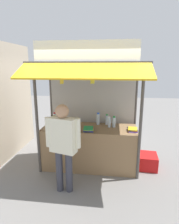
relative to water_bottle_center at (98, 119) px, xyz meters
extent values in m
plane|color=slate|center=(-0.16, -0.25, -1.04)|extent=(20.00, 20.00, 0.00)
cube|color=olive|center=(-0.16, -0.25, -0.59)|extent=(2.05, 0.77, 0.91)
cylinder|color=#4C4742|center=(-1.19, -0.64, 0.09)|extent=(0.06, 0.06, 2.26)
cylinder|color=#4C4742|center=(0.86, -0.64, 0.09)|extent=(0.06, 0.06, 2.26)
cylinder|color=#4C4742|center=(-1.19, 0.29, 0.09)|extent=(0.06, 0.06, 2.26)
cylinder|color=#4C4742|center=(0.86, 0.29, 0.09)|extent=(0.06, 0.06, 2.26)
cube|color=#B7B2A8|center=(-0.16, 0.29, 0.06)|extent=(2.01, 0.04, 2.21)
cube|color=#3F3F44|center=(-0.16, -0.28, 1.23)|extent=(2.25, 1.13, 0.04)
cube|color=gold|center=(-0.16, -1.09, 1.10)|extent=(2.21, 0.51, 0.26)
cube|color=white|center=(-0.16, -0.79, 1.43)|extent=(1.84, 0.04, 0.35)
cylinder|color=#59544C|center=(-0.16, -0.74, 1.13)|extent=(1.95, 0.02, 0.02)
cylinder|color=silver|center=(0.00, 0.00, -0.01)|extent=(0.08, 0.08, 0.25)
cylinder|color=blue|center=(0.00, 0.00, 0.13)|extent=(0.05, 0.05, 0.03)
cylinder|color=silver|center=(0.36, -0.15, -0.02)|extent=(0.07, 0.07, 0.22)
cylinder|color=#198C33|center=(0.36, -0.15, 0.10)|extent=(0.05, 0.05, 0.03)
cylinder|color=silver|center=(0.26, -0.17, -0.03)|extent=(0.07, 0.07, 0.21)
cylinder|color=white|center=(0.26, -0.17, 0.09)|extent=(0.04, 0.04, 0.03)
cylinder|color=silver|center=(0.20, 0.02, -0.02)|extent=(0.07, 0.07, 0.22)
cylinder|color=#198C33|center=(0.20, 0.02, 0.10)|extent=(0.04, 0.04, 0.03)
cylinder|color=silver|center=(-1.04, 0.04, -0.02)|extent=(0.07, 0.07, 0.21)
cylinder|color=red|center=(-1.04, 0.04, 0.10)|extent=(0.04, 0.04, 0.03)
cube|color=red|center=(-0.74, -0.42, -0.12)|extent=(0.24, 0.29, 0.01)
cube|color=black|center=(-0.74, -0.43, -0.11)|extent=(0.23, 0.28, 0.01)
cube|color=blue|center=(-0.74, -0.42, -0.10)|extent=(0.22, 0.28, 0.01)
cube|color=purple|center=(-0.74, -0.42, -0.09)|extent=(0.24, 0.29, 0.01)
cube|color=white|center=(-0.75, -0.42, -0.08)|extent=(0.23, 0.28, 0.01)
cube|color=blue|center=(-0.16, -0.44, -0.13)|extent=(0.22, 0.30, 0.01)
cube|color=black|center=(-0.16, -0.44, -0.12)|extent=(0.23, 0.30, 0.01)
cube|color=blue|center=(-0.16, -0.43, -0.11)|extent=(0.21, 0.29, 0.01)
cube|color=yellow|center=(-0.16, -0.43, -0.10)|extent=(0.22, 0.30, 0.01)
cube|color=red|center=(-0.16, -0.43, -0.09)|extent=(0.20, 0.28, 0.01)
cube|color=green|center=(-0.16, -0.44, -0.08)|extent=(0.22, 0.30, 0.01)
cube|color=white|center=(0.75, -0.38, -0.13)|extent=(0.20, 0.26, 0.01)
cube|color=purple|center=(0.75, -0.38, -0.12)|extent=(0.20, 0.25, 0.01)
cube|color=blue|center=(0.75, -0.37, -0.11)|extent=(0.19, 0.25, 0.01)
cube|color=orange|center=(0.75, -0.37, -0.10)|extent=(0.20, 0.25, 0.01)
cube|color=black|center=(0.74, -0.37, -0.08)|extent=(0.21, 0.26, 0.01)
cube|color=yellow|center=(0.75, -0.37, -0.08)|extent=(0.21, 0.26, 0.01)
cylinder|color=#332D23|center=(-0.05, -0.74, 1.08)|extent=(0.01, 0.01, 0.09)
cylinder|color=olive|center=(-0.05, -0.74, 1.01)|extent=(0.04, 0.04, 0.04)
ellipsoid|color=yellow|center=(-0.02, -0.74, 0.93)|extent=(0.03, 0.08, 0.15)
ellipsoid|color=yellow|center=(-0.03, -0.72, 0.93)|extent=(0.07, 0.06, 0.15)
ellipsoid|color=yellow|center=(-0.05, -0.72, 0.93)|extent=(0.07, 0.03, 0.15)
ellipsoid|color=yellow|center=(-0.07, -0.73, 0.93)|extent=(0.05, 0.07, 0.15)
ellipsoid|color=yellow|center=(-0.07, -0.75, 0.93)|extent=(0.06, 0.08, 0.15)
ellipsoid|color=yellow|center=(-0.06, -0.77, 0.93)|extent=(0.08, 0.05, 0.15)
ellipsoid|color=yellow|center=(-0.04, -0.76, 0.93)|extent=(0.07, 0.05, 0.15)
cylinder|color=#332D23|center=(-0.62, -0.74, 1.07)|extent=(0.01, 0.01, 0.10)
cylinder|color=olive|center=(-0.62, -0.74, 1.00)|extent=(0.04, 0.04, 0.04)
ellipsoid|color=yellow|center=(-0.60, -0.74, 0.92)|extent=(0.04, 0.08, 0.15)
ellipsoid|color=yellow|center=(-0.62, -0.72, 0.92)|extent=(0.08, 0.04, 0.15)
ellipsoid|color=yellow|center=(-0.63, -0.73, 0.92)|extent=(0.05, 0.06, 0.15)
ellipsoid|color=yellow|center=(-0.63, -0.75, 0.92)|extent=(0.05, 0.06, 0.15)
ellipsoid|color=yellow|center=(-0.62, -0.76, 0.92)|extent=(0.08, 0.04, 0.15)
cylinder|color=#383842|center=(-0.59, -1.20, -0.66)|extent=(0.12, 0.12, 0.77)
cylinder|color=#383842|center=(-0.41, -1.20, -0.66)|extent=(0.12, 0.12, 0.77)
cube|color=#EAE5C6|center=(-0.50, -1.20, 0.03)|extent=(0.49, 0.31, 0.61)
cylinder|color=#EAE5C6|center=(-0.76, -1.20, 0.08)|extent=(0.10, 0.10, 0.52)
cylinder|color=#EAE5C6|center=(-0.24, -1.20, 0.08)|extent=(0.10, 0.10, 0.52)
sphere|color=tan|center=(-0.50, -1.20, 0.45)|extent=(0.23, 0.23, 0.23)
cube|color=red|center=(1.11, -0.18, -0.89)|extent=(0.48, 0.48, 0.31)
cube|color=beige|center=(-2.24, 0.05, 0.34)|extent=(0.20, 2.40, 2.76)
camera|label=1|loc=(0.33, -4.11, 1.17)|focal=30.01mm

